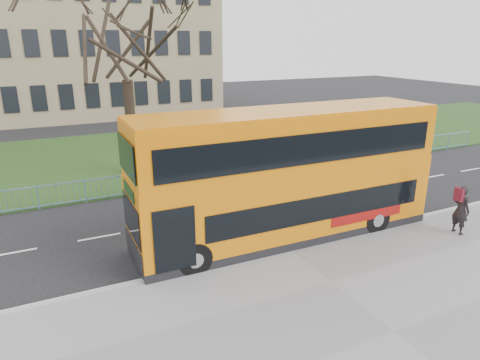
% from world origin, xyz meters
% --- Properties ---
extents(ground, '(120.00, 120.00, 0.00)m').
position_xyz_m(ground, '(0.00, 0.00, 0.00)').
color(ground, black).
rests_on(ground, ground).
extents(pavement, '(80.00, 10.50, 0.12)m').
position_xyz_m(pavement, '(0.00, -6.75, 0.06)').
color(pavement, slate).
rests_on(pavement, ground).
extents(kerb, '(80.00, 0.20, 0.14)m').
position_xyz_m(kerb, '(0.00, -1.55, 0.07)').
color(kerb, '#97989A').
rests_on(kerb, ground).
extents(grass_verge, '(80.00, 15.40, 0.08)m').
position_xyz_m(grass_verge, '(0.00, 14.30, 0.04)').
color(grass_verge, '#1D3B15').
rests_on(grass_verge, ground).
extents(guard_railing, '(40.00, 0.12, 1.10)m').
position_xyz_m(guard_railing, '(0.00, 6.60, 0.55)').
color(guard_railing, '#6593B3').
rests_on(guard_railing, ground).
extents(bare_tree, '(8.61, 8.61, 12.30)m').
position_xyz_m(bare_tree, '(-3.00, 10.00, 6.23)').
color(bare_tree, black).
rests_on(bare_tree, grass_verge).
extents(civic_building, '(30.00, 15.00, 14.00)m').
position_xyz_m(civic_building, '(-5.00, 35.00, 7.00)').
color(civic_building, '#897357').
rests_on(civic_building, ground).
extents(yellow_bus, '(11.56, 2.85, 4.84)m').
position_xyz_m(yellow_bus, '(0.53, -0.51, 2.59)').
color(yellow_bus, orange).
rests_on(yellow_bus, ground).
extents(pedestrian, '(0.46, 0.70, 1.91)m').
position_xyz_m(pedestrian, '(6.58, -3.33, 1.08)').
color(pedestrian, black).
rests_on(pedestrian, pavement).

